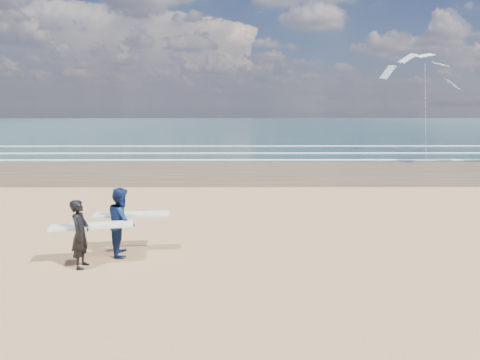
{
  "coord_description": "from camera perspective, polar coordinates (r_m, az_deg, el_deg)",
  "views": [
    {
      "loc": [
        3.26,
        -10.21,
        4.35
      ],
      "look_at": [
        3.35,
        6.0,
        1.46
      ],
      "focal_mm": 32.0,
      "sensor_mm": 36.0,
      "label": 1
    }
  ],
  "objects": [
    {
      "name": "surfer_near",
      "position": [
        12.27,
        -20.35,
        -6.64
      ],
      "size": [
        2.26,
        1.18,
        1.87
      ],
      "color": "black",
      "rests_on": "ground"
    },
    {
      "name": "foam_breakers",
      "position": [
        42.03,
        23.21,
        3.42
      ],
      "size": [
        220.0,
        11.7,
        0.05
      ],
      "color": "white",
      "rests_on": "ground"
    },
    {
      "name": "kite_1",
      "position": [
        40.4,
        23.47,
        11.35
      ],
      "size": [
        6.83,
        4.85,
        9.82
      ],
      "color": "slate",
      "rests_on": "ground"
    },
    {
      "name": "ocean",
      "position": [
        84.01,
        11.27,
        6.96
      ],
      "size": [
        220.0,
        100.0,
        0.02
      ],
      "primitive_type": "cube",
      "color": "#1B363C",
      "rests_on": "ground"
    },
    {
      "name": "surfer_far",
      "position": [
        12.94,
        -15.4,
        -5.28
      ],
      "size": [
        2.24,
        1.26,
        1.99
      ],
      "color": "#0D1F4E",
      "rests_on": "ground"
    }
  ]
}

